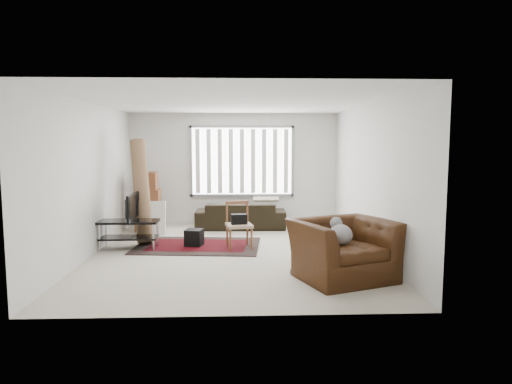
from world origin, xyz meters
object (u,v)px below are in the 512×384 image
at_px(armchair, 343,245).
at_px(moving_boxes, 148,204).
at_px(tv_stand, 129,228).
at_px(side_chair, 239,223).
at_px(sofa, 241,211).

bearing_deg(armchair, moving_boxes, 112.26).
relative_size(tv_stand, side_chair, 1.24).
bearing_deg(tv_stand, moving_boxes, 89.56).
relative_size(sofa, side_chair, 2.35).
height_order(tv_stand, moving_boxes, moving_boxes).
height_order(moving_boxes, sofa, moving_boxes).
height_order(moving_boxes, armchair, moving_boxes).
relative_size(tv_stand, moving_boxes, 0.82).
xyz_separation_m(moving_boxes, armchair, (3.58, -3.82, -0.12)).
bearing_deg(armchair, side_chair, 106.35).
bearing_deg(side_chair, tv_stand, 169.70).
height_order(sofa, armchair, armchair).
relative_size(moving_boxes, sofa, 0.64).
distance_m(moving_boxes, armchair, 5.24).
bearing_deg(sofa, side_chair, 89.89).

